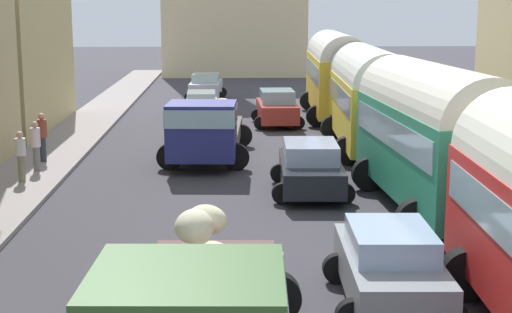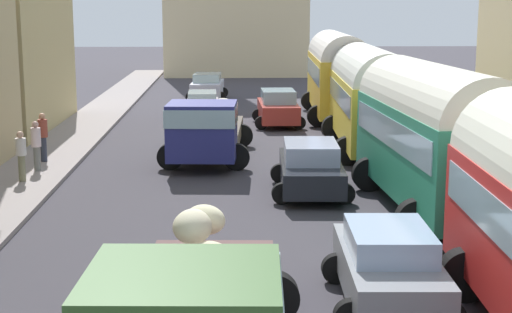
% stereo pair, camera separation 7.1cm
% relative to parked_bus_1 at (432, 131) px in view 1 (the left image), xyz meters
% --- Properties ---
extents(ground_plane, '(154.00, 154.00, 0.00)m').
position_rel_parked_bus_1_xyz_m(ground_plane, '(-4.60, 11.50, -2.21)').
color(ground_plane, '#39363D').
extents(sidewalk_left, '(2.50, 70.00, 0.14)m').
position_rel_parked_bus_1_xyz_m(sidewalk_left, '(-11.85, 11.50, -2.14)').
color(sidewalk_left, gray).
rests_on(sidewalk_left, ground).
extents(sidewalk_right, '(2.50, 70.00, 0.14)m').
position_rel_parked_bus_1_xyz_m(sidewalk_right, '(2.65, 11.50, -2.14)').
color(sidewalk_right, gray).
rests_on(sidewalk_right, ground).
extents(building_left_3, '(4.47, 10.25, 7.14)m').
position_rel_parked_bus_1_xyz_m(building_left_3, '(-15.33, 14.83, 1.36)').
color(building_left_3, tan).
rests_on(building_left_3, ground).
extents(parked_bus_1, '(3.39, 8.30, 3.98)m').
position_rel_parked_bus_1_xyz_m(parked_bus_1, '(0.00, 0.00, 0.00)').
color(parked_bus_1, '#2A8E6A').
rests_on(parked_bus_1, ground).
extents(parked_bus_2, '(3.49, 8.80, 3.95)m').
position_rel_parked_bus_1_xyz_m(parked_bus_2, '(0.00, 9.00, -0.02)').
color(parked_bus_2, yellow).
rests_on(parked_bus_2, ground).
extents(parked_bus_3, '(3.47, 9.54, 4.21)m').
position_rel_parked_bus_1_xyz_m(parked_bus_3, '(-0.00, 18.00, 0.14)').
color(parked_bus_3, gold).
rests_on(parked_bus_3, ground).
extents(cargo_truck_1, '(3.40, 7.56, 2.31)m').
position_rel_parked_bus_1_xyz_m(cargo_truck_1, '(-6.14, 7.10, -1.00)').
color(cargo_truck_1, navy).
rests_on(cargo_truck_1, ground).
extents(car_0, '(2.17, 4.28, 1.42)m').
position_rel_parked_bus_1_xyz_m(car_0, '(-6.58, 17.25, -1.49)').
color(car_0, white).
rests_on(car_0, ground).
extents(car_1, '(2.48, 4.15, 1.56)m').
position_rel_parked_bus_1_xyz_m(car_1, '(-6.54, 26.05, -1.42)').
color(car_1, silver).
rests_on(car_1, ground).
extents(car_2, '(2.33, 4.01, 1.50)m').
position_rel_parked_bus_1_xyz_m(car_2, '(-2.50, -6.64, -1.45)').
color(car_2, gray).
rests_on(car_2, ground).
extents(car_3, '(2.46, 4.40, 1.52)m').
position_rel_parked_bus_1_xyz_m(car_3, '(-2.97, 2.30, -1.44)').
color(car_3, black).
rests_on(car_3, ground).
extents(car_4, '(2.34, 4.15, 1.65)m').
position_rel_parked_bus_1_xyz_m(car_4, '(-3.03, 15.75, -1.39)').
color(car_4, '#AF3229').
rests_on(car_4, ground).
extents(pedestrian_0, '(0.39, 0.39, 1.84)m').
position_rel_parked_bus_1_xyz_m(pedestrian_0, '(-11.79, 6.72, -1.15)').
color(pedestrian_0, '#2F3342').
rests_on(pedestrian_0, ground).
extents(pedestrian_3, '(0.41, 0.41, 1.70)m').
position_rel_parked_bus_1_xyz_m(pedestrian_3, '(-11.75, 3.59, -1.23)').
color(pedestrian_3, '#797758').
rests_on(pedestrian_3, ground).
extents(pedestrian_4, '(0.36, 0.36, 1.78)m').
position_rel_parked_bus_1_xyz_m(pedestrian_4, '(-11.66, 5.16, -1.18)').
color(pedestrian_4, slate).
rests_on(pedestrian_4, ground).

